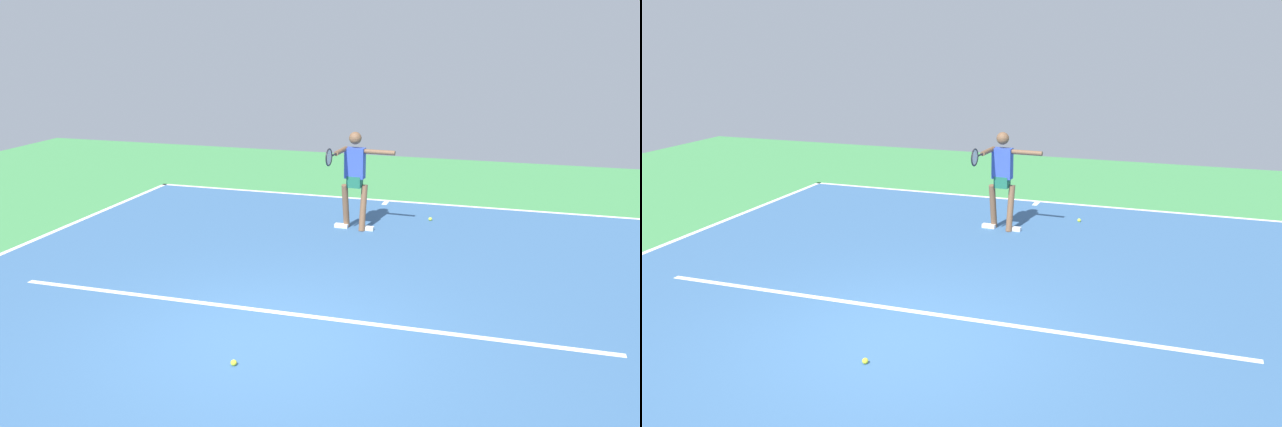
% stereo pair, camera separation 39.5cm
% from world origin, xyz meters
% --- Properties ---
extents(ground_plane, '(23.72, 23.72, 0.00)m').
position_xyz_m(ground_plane, '(0.00, 0.00, 0.00)').
color(ground_plane, '#428E4C').
extents(court_surface, '(10.42, 13.80, 0.00)m').
position_xyz_m(court_surface, '(0.00, 0.00, 0.00)').
color(court_surface, '#38608E').
rests_on(court_surface, ground_plane).
extents(court_line_baseline_near, '(10.42, 0.10, 0.01)m').
position_xyz_m(court_line_baseline_near, '(0.00, -6.85, 0.00)').
color(court_line_baseline_near, white).
rests_on(court_line_baseline_near, ground_plane).
extents(court_line_service, '(7.81, 0.10, 0.01)m').
position_xyz_m(court_line_service, '(0.00, -0.79, 0.00)').
color(court_line_service, white).
rests_on(court_line_service, ground_plane).
extents(court_line_centre_mark, '(0.10, 0.30, 0.01)m').
position_xyz_m(court_line_centre_mark, '(0.00, -6.65, 0.00)').
color(court_line_centre_mark, white).
rests_on(court_line_centre_mark, ground_plane).
extents(tennis_player, '(1.07, 1.17, 1.75)m').
position_xyz_m(tennis_player, '(0.15, -4.63, 1.00)').
color(tennis_player, brown).
rests_on(tennis_player, ground_plane).
extents(tennis_ball_far_corner, '(0.07, 0.07, 0.07)m').
position_xyz_m(tennis_ball_far_corner, '(0.12, 0.66, 0.03)').
color(tennis_ball_far_corner, yellow).
rests_on(tennis_ball_far_corner, ground_plane).
extents(tennis_ball_by_baseline, '(0.07, 0.07, 0.07)m').
position_xyz_m(tennis_ball_by_baseline, '(-1.07, -5.60, 0.03)').
color(tennis_ball_by_baseline, '#C6E53D').
rests_on(tennis_ball_by_baseline, ground_plane).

